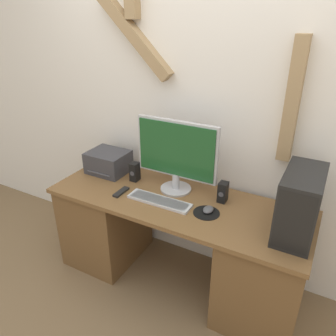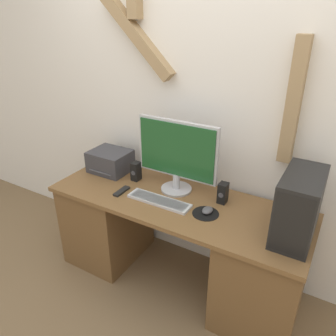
{
  "view_description": "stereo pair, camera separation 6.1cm",
  "coord_description": "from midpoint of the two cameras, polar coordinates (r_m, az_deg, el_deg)",
  "views": [
    {
      "loc": [
        0.85,
        -1.38,
        1.88
      ],
      "look_at": [
        -0.07,
        0.32,
        0.94
      ],
      "focal_mm": 35.0,
      "sensor_mm": 36.0,
      "label": 1
    },
    {
      "loc": [
        0.91,
        -1.35,
        1.88
      ],
      "look_at": [
        -0.07,
        0.32,
        0.94
      ],
      "focal_mm": 35.0,
      "sensor_mm": 36.0,
      "label": 2
    }
  ],
  "objects": [
    {
      "name": "speaker_left",
      "position": [
        2.46,
        -4.9,
        -0.57
      ],
      "size": [
        0.06,
        0.07,
        0.14
      ],
      "color": "black",
      "rests_on": "desk"
    },
    {
      "name": "printer",
      "position": [
        2.62,
        -9.36,
        1.17
      ],
      "size": [
        0.3,
        0.26,
        0.17
      ],
      "color": "#38383D",
      "rests_on": "desk"
    },
    {
      "name": "monitor",
      "position": [
        2.23,
        2.36,
        2.55
      ],
      "size": [
        0.59,
        0.22,
        0.51
      ],
      "color": "#B7B7BC",
      "rests_on": "desk"
    },
    {
      "name": "desk",
      "position": [
        2.43,
        2.11,
        -12.44
      ],
      "size": [
        1.78,
        0.64,
        0.71
      ],
      "color": "brown",
      "rests_on": "ground_plane"
    },
    {
      "name": "remote_control",
      "position": [
        2.33,
        -7.35,
        -4.03
      ],
      "size": [
        0.04,
        0.15,
        0.02
      ],
      "color": "black",
      "rests_on": "desk"
    },
    {
      "name": "mousepad",
      "position": [
        2.11,
        7.4,
        -7.87
      ],
      "size": [
        0.17,
        0.17,
        0.0
      ],
      "color": "black",
      "rests_on": "desk"
    },
    {
      "name": "ground_plane",
      "position": [
        2.49,
        -1.84,
        -23.11
      ],
      "size": [
        12.0,
        12.0,
        0.0
      ],
      "primitive_type": "plane",
      "color": "brown"
    },
    {
      "name": "wall_back",
      "position": [
        2.3,
        6.99,
        12.71
      ],
      "size": [
        6.4,
        0.13,
        2.7
      ],
      "color": "white",
      "rests_on": "ground_plane"
    },
    {
      "name": "keyboard",
      "position": [
        2.2,
        -0.76,
        -5.71
      ],
      "size": [
        0.44,
        0.12,
        0.02
      ],
      "color": "silver",
      "rests_on": "desk"
    },
    {
      "name": "speaker_right",
      "position": [
        2.21,
        10.32,
        -4.3
      ],
      "size": [
        0.06,
        0.07,
        0.14
      ],
      "color": "black",
      "rests_on": "desk"
    },
    {
      "name": "mouse",
      "position": [
        2.11,
        7.72,
        -7.31
      ],
      "size": [
        0.06,
        0.09,
        0.03
      ],
      "color": "#4C4C51",
      "rests_on": "mousepad"
    },
    {
      "name": "computer_tower",
      "position": [
        1.95,
        22.64,
        -6.25
      ],
      "size": [
        0.21,
        0.41,
        0.39
      ],
      "color": "black",
      "rests_on": "desk"
    }
  ]
}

